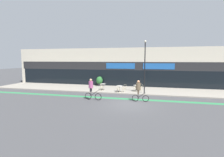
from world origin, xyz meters
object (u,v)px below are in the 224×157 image
(cafe_chair_0_near, at_px, (102,86))
(cyclist_1, at_px, (91,88))
(planter_pot, at_px, (99,81))
(bistro_table_0, at_px, (103,86))
(cafe_chair_1_near, at_px, (118,88))
(bistro_table_2, at_px, (136,87))
(cafe_chair_1_side, at_px, (124,88))
(cafe_chair_2_side, at_px, (141,87))
(cafe_chair_2_near, at_px, (135,88))
(lamp_post, at_px, (145,64))
(bistro_table_1, at_px, (119,87))
(cyclist_0, at_px, (139,89))

(cafe_chair_0_near, xyz_separation_m, cyclist_1, (0.39, -4.69, 0.60))
(planter_pot, bearing_deg, bistro_table_0, -64.48)
(cafe_chair_1_near, height_order, planter_pot, planter_pot)
(bistro_table_2, xyz_separation_m, planter_pot, (-5.80, 3.05, 0.23))
(cafe_chair_1_side, distance_m, cafe_chair_2_side, 2.16)
(bistro_table_2, distance_m, planter_pot, 6.56)
(cafe_chair_1_near, xyz_separation_m, cafe_chair_2_near, (1.94, 0.98, 0.00))
(cafe_chair_2_side, bearing_deg, planter_pot, -22.55)
(cafe_chair_2_side, relative_size, lamp_post, 0.15)
(bistro_table_2, relative_size, cafe_chair_1_side, 0.81)
(bistro_table_1, bearing_deg, cafe_chair_1_near, -90.30)
(cyclist_0, bearing_deg, cafe_chair_2_side, 87.21)
(cafe_chair_1_near, xyz_separation_m, lamp_post, (3.07, 0.28, 2.96))
(cyclist_1, bearing_deg, cyclist_0, 7.59)
(cafe_chair_1_side, height_order, cafe_chair_2_near, same)
(cafe_chair_0_near, bearing_deg, lamp_post, -88.21)
(bistro_table_2, distance_m, cafe_chair_1_near, 2.51)
(cafe_chair_0_near, distance_m, cyclist_0, 6.73)
(bistro_table_0, xyz_separation_m, cafe_chair_1_side, (3.00, -0.88, -0.03))
(bistro_table_0, distance_m, bistro_table_1, 2.53)
(cafe_chair_0_near, bearing_deg, bistro_table_0, 7.09)
(cafe_chair_1_side, bearing_deg, bistro_table_1, 3.58)
(cafe_chair_1_near, bearing_deg, cyclist_0, -138.92)
(bistro_table_0, height_order, cyclist_1, cyclist_1)
(cafe_chair_0_near, xyz_separation_m, cafe_chair_1_side, (3.01, -0.25, 0.00))
(planter_pot, bearing_deg, cafe_chair_2_near, -32.34)
(cafe_chair_2_side, relative_size, planter_pot, 0.64)
(bistro_table_0, xyz_separation_m, cyclist_0, (5.11, -4.94, 0.57))
(cafe_chair_0_near, height_order, cafe_chair_1_near, same)
(cafe_chair_2_side, bearing_deg, cafe_chair_2_near, 48.17)
(cafe_chair_0_near, xyz_separation_m, cyclist_0, (5.12, -4.31, 0.61))
(planter_pot, bearing_deg, cafe_chair_1_near, -50.24)
(bistro_table_1, height_order, cafe_chair_1_near, cafe_chair_1_near)
(cafe_chair_1_side, height_order, lamp_post, lamp_post)
(bistro_table_2, bearing_deg, cyclist_1, -125.81)
(bistro_table_0, height_order, cafe_chair_0_near, cafe_chair_0_near)
(cafe_chair_0_near, relative_size, cafe_chair_2_near, 1.00)
(planter_pot, bearing_deg, bistro_table_1, -46.11)
(bistro_table_2, bearing_deg, cafe_chair_2_near, -89.05)
(bistro_table_0, xyz_separation_m, cafe_chair_0_near, (-0.01, -0.62, -0.03))
(bistro_table_1, relative_size, bistro_table_2, 1.04)
(cafe_chair_0_near, relative_size, cafe_chair_1_side, 1.00)
(bistro_table_0, xyz_separation_m, bistro_table_2, (4.29, 0.10, -0.04))
(cafe_chair_2_side, bearing_deg, cyclist_0, 95.11)
(cafe_chair_1_near, bearing_deg, cafe_chair_2_near, -60.71)
(cafe_chair_0_near, bearing_deg, cafe_chair_2_near, -80.55)
(cafe_chair_2_side, height_order, cyclist_0, cyclist_0)
(cyclist_0, bearing_deg, planter_pot, 124.27)
(cafe_chair_0_near, xyz_separation_m, lamp_post, (5.44, -0.60, 2.96))
(cafe_chair_1_near, distance_m, cafe_chair_2_side, 3.01)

